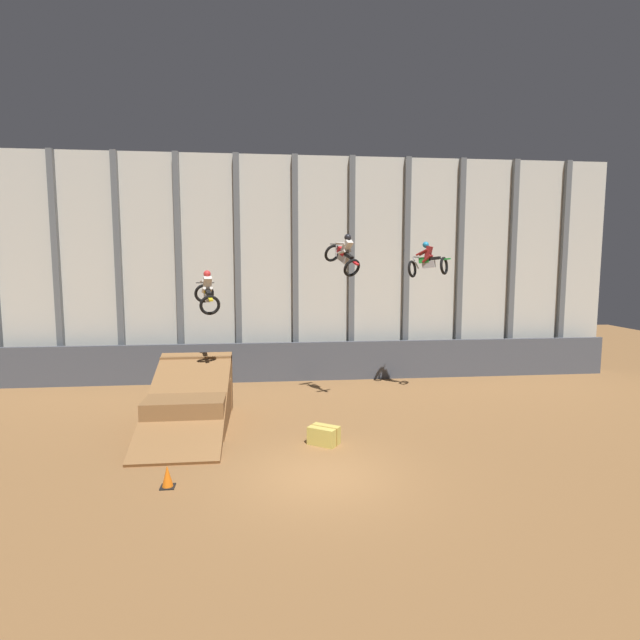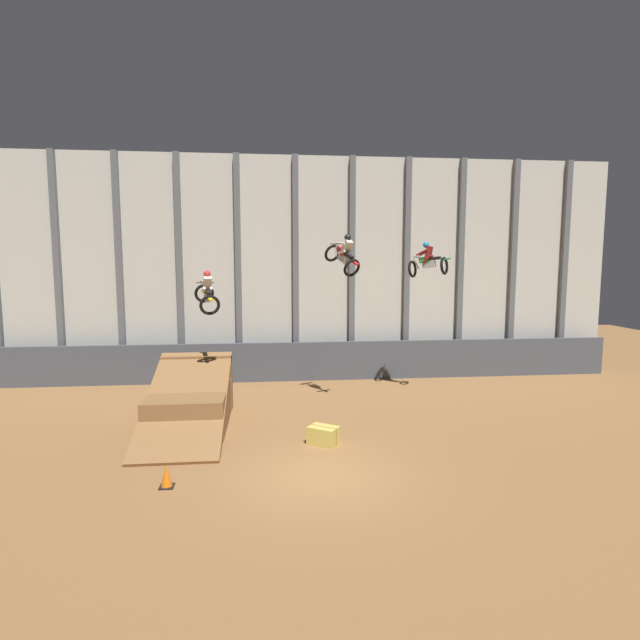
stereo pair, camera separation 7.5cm
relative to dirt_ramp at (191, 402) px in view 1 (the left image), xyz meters
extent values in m
plane|color=olive|center=(4.11, -4.96, -0.77)|extent=(60.00, 60.00, 0.00)
cube|color=beige|center=(4.11, 6.92, 4.63)|extent=(32.00, 0.12, 10.80)
cube|color=slate|center=(-6.94, 6.72, 4.63)|extent=(0.28, 0.28, 10.80)
cube|color=slate|center=(-4.18, 6.72, 4.63)|extent=(0.28, 0.28, 10.80)
cube|color=slate|center=(-1.41, 6.72, 4.63)|extent=(0.28, 0.28, 10.80)
cube|color=slate|center=(1.35, 6.72, 4.63)|extent=(0.28, 0.28, 10.80)
cube|color=slate|center=(4.11, 6.72, 4.63)|extent=(0.28, 0.28, 10.80)
cube|color=slate|center=(6.88, 6.72, 4.63)|extent=(0.28, 0.28, 10.80)
cube|color=slate|center=(9.64, 6.72, 4.63)|extent=(0.28, 0.28, 10.80)
cube|color=slate|center=(12.41, 6.72, 4.63)|extent=(0.28, 0.28, 10.80)
cube|color=slate|center=(15.17, 6.72, 4.63)|extent=(0.28, 0.28, 10.80)
cube|color=slate|center=(17.93, 6.72, 4.63)|extent=(0.28, 0.28, 10.80)
cube|color=#474C56|center=(4.11, 6.02, 0.17)|extent=(31.36, 0.20, 1.88)
cube|color=brown|center=(0.00, -0.11, -0.13)|extent=(2.60, 3.97, 1.27)
cube|color=brown|center=(0.00, 1.62, 0.29)|extent=(2.66, 0.50, 2.12)
cube|color=olive|center=(0.00, -0.96, 0.29)|extent=(2.66, 5.74, 2.31)
torus|color=black|center=(0.37, 1.46, 3.76)|extent=(0.78, 0.46, 0.73)
torus|color=black|center=(0.72, 0.15, 3.42)|extent=(0.78, 0.46, 0.73)
cube|color=#B7B7BC|center=(0.56, 0.73, 3.69)|extent=(0.32, 0.60, 0.40)
cube|color=yellow|center=(0.53, 0.84, 3.93)|extent=(0.32, 0.52, 0.34)
cube|color=black|center=(0.63, 0.46, 3.85)|extent=(0.30, 0.59, 0.25)
cube|color=yellow|center=(0.76, 0.00, 3.65)|extent=(0.23, 0.39, 0.15)
cylinder|color=#B7B7BC|center=(0.43, 1.24, 3.95)|extent=(0.09, 0.14, 0.55)
cylinder|color=black|center=(0.46, 1.14, 4.17)|extent=(0.66, 0.04, 0.04)
cube|color=silver|center=(0.60, 0.59, 4.17)|extent=(0.38, 0.48, 0.52)
sphere|color=red|center=(0.60, 0.61, 4.50)|extent=(0.33, 0.37, 0.32)
cylinder|color=silver|center=(0.46, 0.67, 3.93)|extent=(0.22, 0.45, 0.25)
cylinder|color=silver|center=(0.69, 0.73, 3.93)|extent=(0.22, 0.45, 0.25)
cylinder|color=silver|center=(0.39, 0.77, 4.25)|extent=(0.21, 0.53, 0.13)
cylinder|color=silver|center=(0.70, 0.85, 4.25)|extent=(0.21, 0.53, 0.13)
torus|color=black|center=(5.34, 2.25, 5.28)|extent=(0.83, 0.69, 0.71)
torus|color=black|center=(5.93, 1.12, 4.71)|extent=(0.83, 0.69, 0.71)
cube|color=#B7B7BC|center=(5.68, 1.60, 5.09)|extent=(0.43, 0.61, 0.47)
cube|color=red|center=(5.64, 1.66, 5.34)|extent=(0.41, 0.54, 0.40)
cube|color=black|center=(5.82, 1.33, 5.19)|extent=(0.40, 0.57, 0.34)
cube|color=red|center=(6.02, 0.94, 4.91)|extent=(0.29, 0.38, 0.20)
cylinder|color=#B7B7BC|center=(5.46, 2.02, 5.43)|extent=(0.09, 0.09, 0.55)
cylinder|color=black|center=(5.52, 1.90, 5.63)|extent=(0.66, 0.07, 0.04)
cube|color=silver|center=(5.78, 1.39, 5.53)|extent=(0.47, 0.55, 0.49)
sphere|color=black|center=(5.80, 1.36, 5.86)|extent=(0.39, 0.43, 0.34)
cylinder|color=silver|center=(5.60, 1.48, 5.32)|extent=(0.30, 0.43, 0.19)
cylinder|color=silver|center=(5.82, 1.59, 5.32)|extent=(0.30, 0.43, 0.19)
cylinder|color=silver|center=(5.55, 1.51, 5.65)|extent=(0.31, 0.50, 0.12)
cylinder|color=silver|center=(5.83, 1.65, 5.65)|extent=(0.31, 0.50, 0.12)
torus|color=black|center=(8.85, 3.05, 4.64)|extent=(0.61, 0.68, 0.74)
torus|color=black|center=(9.92, 2.15, 4.78)|extent=(0.61, 0.68, 0.74)
cube|color=#B7B7BC|center=(9.41, 2.58, 4.84)|extent=(0.53, 0.49, 0.33)
cube|color=green|center=(9.27, 2.70, 5.02)|extent=(0.48, 0.45, 0.28)
cube|color=black|center=(9.57, 2.44, 5.08)|extent=(0.54, 0.49, 0.18)
cube|color=green|center=(9.97, 2.10, 5.05)|extent=(0.37, 0.34, 0.10)
cylinder|color=#B7B7BC|center=(8.97, 2.95, 4.90)|extent=(0.27, 0.24, 0.51)
cylinder|color=black|center=(8.98, 2.94, 5.14)|extent=(0.40, 0.56, 0.04)
cube|color=maroon|center=(9.40, 2.59, 5.34)|extent=(0.40, 0.40, 0.53)
sphere|color=#2393CC|center=(9.30, 2.67, 5.65)|extent=(0.39, 0.38, 0.28)
cylinder|color=maroon|center=(9.30, 2.52, 5.07)|extent=(0.37, 0.34, 0.36)
cylinder|color=maroon|center=(9.45, 2.70, 5.07)|extent=(0.37, 0.34, 0.36)
cylinder|color=maroon|center=(9.11, 2.62, 5.33)|extent=(0.44, 0.39, 0.30)
cylinder|color=maroon|center=(9.32, 2.87, 5.33)|extent=(0.44, 0.39, 0.30)
cube|color=black|center=(0.14, -5.18, -0.76)|extent=(0.36, 0.36, 0.03)
cone|color=orange|center=(0.14, -5.18, -0.47)|extent=(0.28, 0.28, 0.55)
cube|color=#CCB751|center=(4.44, -2.58, -0.49)|extent=(1.08, 1.00, 0.56)
cube|color=#996623|center=(4.44, -2.58, -0.49)|extent=(0.77, 0.55, 0.57)
camera|label=1|loc=(2.69, -17.62, 4.89)|focal=28.00mm
camera|label=2|loc=(2.77, -17.62, 4.89)|focal=28.00mm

